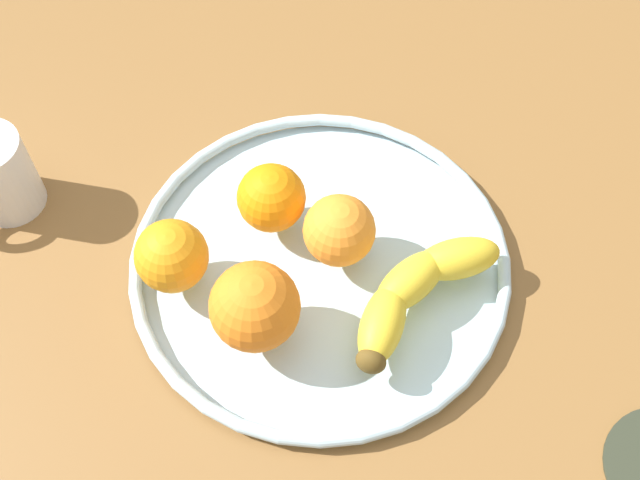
# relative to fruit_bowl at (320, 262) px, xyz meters

# --- Properties ---
(ground_plane) EXTENTS (1.26, 1.26, 0.04)m
(ground_plane) POSITION_rel_fruit_bowl_xyz_m (0.00, 0.00, -0.03)
(ground_plane) COLOR brown
(fruit_bowl) EXTENTS (0.35, 0.35, 0.02)m
(fruit_bowl) POSITION_rel_fruit_bowl_xyz_m (0.00, 0.00, 0.00)
(fruit_bowl) COLOR silver
(fruit_bowl) RESTS_ON ground_plane
(banana) EXTENTS (0.18, 0.07, 0.04)m
(banana) POSITION_rel_fruit_bowl_xyz_m (-0.03, 0.09, 0.03)
(banana) COLOR yellow
(banana) RESTS_ON fruit_bowl
(orange_center) EXTENTS (0.06, 0.06, 0.06)m
(orange_center) POSITION_rel_fruit_bowl_xyz_m (0.00, -0.06, 0.04)
(orange_center) COLOR orange
(orange_center) RESTS_ON fruit_bowl
(orange_back_left) EXTENTS (0.07, 0.07, 0.07)m
(orange_back_left) POSITION_rel_fruit_bowl_xyz_m (-0.02, 0.01, 0.04)
(orange_back_left) COLOR orange
(orange_back_left) RESTS_ON fruit_bowl
(orange_front_left) EXTENTS (0.08, 0.08, 0.08)m
(orange_front_left) POSITION_rel_fruit_bowl_xyz_m (0.09, 0.01, 0.05)
(orange_front_left) COLOR orange
(orange_front_left) RESTS_ON fruit_bowl
(orange_front_right) EXTENTS (0.07, 0.07, 0.07)m
(orange_front_right) POSITION_rel_fruit_bowl_xyz_m (0.10, -0.08, 0.04)
(orange_front_right) COLOR orange
(orange_front_right) RESTS_ON fruit_bowl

